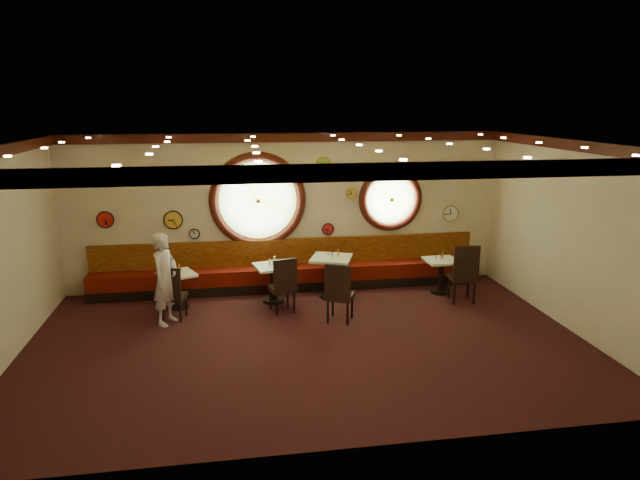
# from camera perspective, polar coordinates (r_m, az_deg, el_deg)

# --- Properties ---
(floor) EXTENTS (9.00, 6.00, 0.00)m
(floor) POSITION_cam_1_polar(r_m,az_deg,el_deg) (9.44, -1.22, -10.11)
(floor) COLOR black
(floor) RESTS_ON ground
(ceiling) EXTENTS (9.00, 6.00, 0.02)m
(ceiling) POSITION_cam_1_polar(r_m,az_deg,el_deg) (8.66, -1.33, 9.66)
(ceiling) COLOR gold
(ceiling) RESTS_ON wall_back
(wall_back) EXTENTS (9.00, 0.02, 3.20)m
(wall_back) POSITION_cam_1_polar(r_m,az_deg,el_deg) (11.83, -3.30, 2.89)
(wall_back) COLOR beige
(wall_back) RESTS_ON floor
(wall_front) EXTENTS (9.00, 0.02, 3.20)m
(wall_front) POSITION_cam_1_polar(r_m,az_deg,el_deg) (6.10, 2.69, -7.53)
(wall_front) COLOR beige
(wall_front) RESTS_ON floor
(wall_right) EXTENTS (0.02, 6.00, 3.20)m
(wall_right) POSITION_cam_1_polar(r_m,az_deg,el_deg) (10.51, 23.81, 0.38)
(wall_right) COLOR beige
(wall_right) RESTS_ON floor
(molding_back) EXTENTS (9.00, 0.10, 0.18)m
(molding_back) POSITION_cam_1_polar(r_m,az_deg,el_deg) (11.59, -3.38, 10.20)
(molding_back) COLOR #3B120A
(molding_back) RESTS_ON wall_back
(molding_front) EXTENTS (9.00, 0.10, 0.18)m
(molding_front) POSITION_cam_1_polar(r_m,az_deg,el_deg) (5.78, 2.75, 6.77)
(molding_front) COLOR #3B120A
(molding_front) RESTS_ON wall_back
(molding_right) EXTENTS (0.10, 6.00, 0.18)m
(molding_right) POSITION_cam_1_polar(r_m,az_deg,el_deg) (10.27, 24.38, 8.59)
(molding_right) COLOR #3B120A
(molding_right) RESTS_ON wall_back
(banquette_base) EXTENTS (8.00, 0.55, 0.20)m
(banquette_base) POSITION_cam_1_polar(r_m,az_deg,el_deg) (11.93, -3.06, -4.46)
(banquette_base) COLOR black
(banquette_base) RESTS_ON floor
(banquette_seat) EXTENTS (8.00, 0.55, 0.30)m
(banquette_seat) POSITION_cam_1_polar(r_m,az_deg,el_deg) (11.85, -3.08, -3.31)
(banquette_seat) COLOR #5E1008
(banquette_seat) RESTS_ON banquette_base
(banquette_back) EXTENTS (8.00, 0.10, 0.55)m
(banquette_back) POSITION_cam_1_polar(r_m,az_deg,el_deg) (11.96, -3.22, -1.17)
(banquette_back) COLOR #611207
(banquette_back) RESTS_ON wall_back
(porthole_left_glass) EXTENTS (1.66, 0.02, 1.66)m
(porthole_left_glass) POSITION_cam_1_polar(r_m,az_deg,el_deg) (11.73, -6.24, 3.98)
(porthole_left_glass) COLOR #8EBE72
(porthole_left_glass) RESTS_ON wall_back
(porthole_left_frame) EXTENTS (1.98, 0.18, 1.98)m
(porthole_left_frame) POSITION_cam_1_polar(r_m,az_deg,el_deg) (11.72, -6.24, 3.97)
(porthole_left_frame) COLOR #3B120A
(porthole_left_frame) RESTS_ON wall_back
(porthole_left_ring) EXTENTS (1.61, 0.03, 1.61)m
(porthole_left_ring) POSITION_cam_1_polar(r_m,az_deg,el_deg) (11.69, -6.23, 3.95)
(porthole_left_ring) COLOR gold
(porthole_left_ring) RESTS_ON wall_back
(porthole_right_glass) EXTENTS (1.10, 0.02, 1.10)m
(porthole_right_glass) POSITION_cam_1_polar(r_m,az_deg,el_deg) (12.21, 7.04, 4.10)
(porthole_right_glass) COLOR #8EBE72
(porthole_right_glass) RESTS_ON wall_back
(porthole_right_frame) EXTENTS (1.38, 0.18, 1.38)m
(porthole_right_frame) POSITION_cam_1_polar(r_m,az_deg,el_deg) (12.19, 7.06, 4.09)
(porthole_right_frame) COLOR #3B120A
(porthole_right_frame) RESTS_ON wall_back
(porthole_right_ring) EXTENTS (1.09, 0.03, 1.09)m
(porthole_right_ring) POSITION_cam_1_polar(r_m,az_deg,el_deg) (12.16, 7.10, 4.06)
(porthole_right_ring) COLOR gold
(porthole_right_ring) RESTS_ON wall_back
(wall_clock_0) EXTENTS (0.20, 0.03, 0.20)m
(wall_clock_0) POSITION_cam_1_polar(r_m,az_deg,el_deg) (11.83, -12.45, 0.61)
(wall_clock_0) COLOR silver
(wall_clock_0) RESTS_ON wall_back
(wall_clock_1) EXTENTS (0.36, 0.03, 0.36)m
(wall_clock_1) POSITION_cam_1_polar(r_m,az_deg,el_deg) (11.80, -14.46, 1.96)
(wall_clock_1) COLOR gold
(wall_clock_1) RESTS_ON wall_back
(wall_clock_2) EXTENTS (0.34, 0.03, 0.34)m
(wall_clock_2) POSITION_cam_1_polar(r_m,az_deg,el_deg) (12.68, 12.91, 2.60)
(wall_clock_2) COLOR white
(wall_clock_2) RESTS_ON wall_back
(wall_clock_3) EXTENTS (0.26, 0.03, 0.26)m
(wall_clock_3) POSITION_cam_1_polar(r_m,az_deg,el_deg) (11.78, -19.09, 5.82)
(wall_clock_3) COLOR #72BC25
(wall_clock_3) RESTS_ON wall_back
(wall_clock_4) EXTENTS (0.30, 0.03, 0.30)m
(wall_clock_4) POSITION_cam_1_polar(r_m,az_deg,el_deg) (11.75, 0.32, 7.52)
(wall_clock_4) COLOR #A7D141
(wall_clock_4) RESTS_ON wall_back
(wall_clock_5) EXTENTS (0.24, 0.03, 0.24)m
(wall_clock_5) POSITION_cam_1_polar(r_m,az_deg,el_deg) (11.63, -13.26, 6.60)
(wall_clock_5) COLOR black
(wall_clock_5) RESTS_ON wall_back
(wall_clock_6) EXTENTS (0.24, 0.03, 0.24)m
(wall_clock_6) POSITION_cam_1_polar(r_m,az_deg,el_deg) (11.98, 0.79, 1.10)
(wall_clock_6) COLOR red
(wall_clock_6) RESTS_ON wall_back
(wall_clock_7) EXTENTS (0.22, 0.03, 0.22)m
(wall_clock_7) POSITION_cam_1_polar(r_m,az_deg,el_deg) (11.94, 3.17, 4.70)
(wall_clock_7) COLOR #E6CF4C
(wall_clock_7) RESTS_ON wall_back
(wall_clock_8) EXTENTS (0.28, 0.03, 0.28)m
(wall_clock_8) POSITION_cam_1_polar(r_m,az_deg,el_deg) (12.44, 12.07, 6.87)
(wall_clock_8) COLOR black
(wall_clock_8) RESTS_ON wall_back
(wall_clock_9) EXTENTS (0.32, 0.03, 0.32)m
(wall_clock_9) POSITION_cam_1_polar(r_m,az_deg,el_deg) (11.98, -20.67, 1.92)
(wall_clock_9) COLOR red
(wall_clock_9) RESTS_ON wall_back
(table_a) EXTENTS (0.82, 0.82, 0.68)m
(table_a) POSITION_cam_1_polar(r_m,az_deg,el_deg) (11.09, -14.06, -4.47)
(table_a) COLOR black
(table_a) RESTS_ON floor
(table_b) EXTENTS (0.79, 0.79, 0.74)m
(table_b) POSITION_cam_1_polar(r_m,az_deg,el_deg) (11.11, -4.72, -3.89)
(table_b) COLOR black
(table_b) RESTS_ON floor
(table_c) EXTENTS (0.97, 0.97, 0.83)m
(table_c) POSITION_cam_1_polar(r_m,az_deg,el_deg) (11.31, 1.12, -3.21)
(table_c) COLOR black
(table_c) RESTS_ON floor
(table_d) EXTENTS (0.65, 0.65, 0.70)m
(table_d) POSITION_cam_1_polar(r_m,az_deg,el_deg) (11.85, 12.00, -3.13)
(table_d) COLOR black
(table_d) RESTS_ON floor
(chair_a) EXTENTS (0.51, 0.51, 0.61)m
(chair_a) POSITION_cam_1_polar(r_m,az_deg,el_deg) (10.45, -14.64, -4.85)
(chair_a) COLOR black
(chair_a) RESTS_ON floor
(chair_b) EXTENTS (0.54, 0.54, 0.65)m
(chair_b) POSITION_cam_1_polar(r_m,az_deg,el_deg) (10.47, -3.66, -4.18)
(chair_b) COLOR black
(chair_b) RESTS_ON floor
(chair_c) EXTENTS (0.60, 0.60, 0.67)m
(chair_c) POSITION_cam_1_polar(r_m,az_deg,el_deg) (9.99, 1.90, -4.92)
(chair_c) COLOR black
(chair_c) RESTS_ON floor
(chair_d) EXTENTS (0.54, 0.54, 0.72)m
(chair_d) POSITION_cam_1_polar(r_m,az_deg,el_deg) (11.29, 14.23, -2.92)
(chair_d) COLOR black
(chair_d) RESTS_ON floor
(condiment_a_salt) EXTENTS (0.03, 0.03, 0.09)m
(condiment_a_salt) POSITION_cam_1_polar(r_m,az_deg,el_deg) (11.08, -14.31, -2.89)
(condiment_a_salt) COLOR silver
(condiment_a_salt) RESTS_ON table_a
(condiment_b_salt) EXTENTS (0.04, 0.04, 0.11)m
(condiment_b_salt) POSITION_cam_1_polar(r_m,az_deg,el_deg) (11.03, -5.05, -2.25)
(condiment_b_salt) COLOR #BBBBBF
(condiment_b_salt) RESTS_ON table_b
(condiment_c_salt) EXTENTS (0.03, 0.03, 0.09)m
(condiment_c_salt) POSITION_cam_1_polar(r_m,az_deg,el_deg) (11.31, 0.83, -1.36)
(condiment_c_salt) COLOR silver
(condiment_c_salt) RESTS_ON table_c
(condiment_d_salt) EXTENTS (0.03, 0.03, 0.09)m
(condiment_d_salt) POSITION_cam_1_polar(r_m,az_deg,el_deg) (11.78, 11.52, -1.68)
(condiment_d_salt) COLOR silver
(condiment_d_salt) RESTS_ON table_d
(condiment_a_pepper) EXTENTS (0.04, 0.04, 0.10)m
(condiment_a_pepper) POSITION_cam_1_polar(r_m,az_deg,el_deg) (10.94, -14.14, -3.07)
(condiment_a_pepper) COLOR silver
(condiment_a_pepper) RESTS_ON table_a
(condiment_b_pepper) EXTENTS (0.04, 0.04, 0.11)m
(condiment_b_pepper) POSITION_cam_1_polar(r_m,az_deg,el_deg) (11.01, -4.72, -2.28)
(condiment_b_pepper) COLOR silver
(condiment_b_pepper) RESTS_ON table_b
(condiment_c_pepper) EXTENTS (0.04, 0.04, 0.10)m
(condiment_c_pepper) POSITION_cam_1_polar(r_m,az_deg,el_deg) (11.21, 1.20, -1.47)
(condiment_c_pepper) COLOR silver
(condiment_c_pepper) RESTS_ON table_c
(condiment_d_pepper) EXTENTS (0.04, 0.04, 0.11)m
(condiment_d_pepper) POSITION_cam_1_polar(r_m,az_deg,el_deg) (11.76, 11.97, -1.68)
(condiment_d_pepper) COLOR silver
(condiment_d_pepper) RESTS_ON table_d
(condiment_a_bottle) EXTENTS (0.05, 0.05, 0.16)m
(condiment_a_bottle) POSITION_cam_1_polar(r_m,az_deg,el_deg) (11.02, -13.85, -2.77)
(condiment_a_bottle) COLOR gold
(condiment_a_bottle) RESTS_ON table_a
(condiment_b_bottle) EXTENTS (0.05, 0.05, 0.17)m
(condiment_b_bottle) POSITION_cam_1_polar(r_m,az_deg,el_deg) (11.05, -4.55, -2.05)
(condiment_b_bottle) COLOR gold
(condiment_b_bottle) RESTS_ON table_b
(condiment_c_bottle) EXTENTS (0.04, 0.04, 0.14)m
(condiment_c_bottle) POSITION_cam_1_polar(r_m,az_deg,el_deg) (11.26, 1.82, -1.28)
(condiment_c_bottle) COLOR gold
(condiment_c_bottle) RESTS_ON table_c
(condiment_d_bottle) EXTENTS (0.05, 0.05, 0.17)m
(condiment_d_bottle) POSITION_cam_1_polar(r_m,az_deg,el_deg) (11.85, 12.16, -1.41)
(condiment_d_bottle) COLOR orange
(condiment_d_bottle) RESTS_ON table_d
(waiter) EXTENTS (0.61, 0.71, 1.63)m
(waiter) POSITION_cam_1_polar(r_m,az_deg,el_deg) (10.26, -15.22, -3.76)
(waiter) COLOR white
(waiter) RESTS_ON floor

